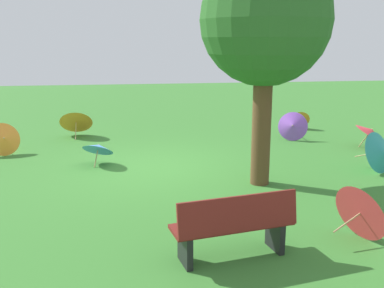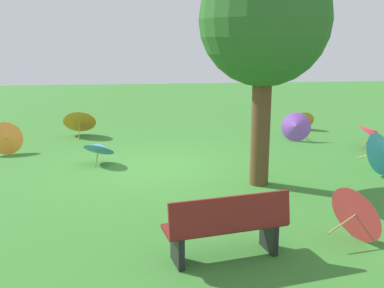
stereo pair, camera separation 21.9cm
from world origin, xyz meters
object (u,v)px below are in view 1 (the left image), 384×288
(shade_tree, at_px, (265,22))
(parasol_orange_3, at_px, (299,119))
(parasol_blue_1, at_px, (98,148))
(parasol_red_2, at_px, (364,211))
(parasol_orange_2, at_px, (76,120))
(parasol_red_1, at_px, (371,131))
(parasol_teal_0, at_px, (381,152))
(park_bench, at_px, (234,225))
(parasol_orange_0, at_px, (3,139))
(parasol_purple_0, at_px, (293,126))

(shade_tree, bearing_deg, parasol_orange_3, -119.41)
(parasol_blue_1, relative_size, parasol_red_2, 0.96)
(parasol_orange_2, distance_m, parasol_red_1, 8.28)
(parasol_red_1, height_order, parasol_blue_1, parasol_red_1)
(parasol_red_1, height_order, parasol_red_2, parasol_red_2)
(parasol_orange_2, height_order, parasol_blue_1, parasol_orange_2)
(parasol_red_2, bearing_deg, parasol_teal_0, -125.10)
(park_bench, height_order, parasol_orange_0, park_bench)
(parasol_orange_2, relative_size, parasol_teal_0, 0.93)
(shade_tree, relative_size, parasol_red_2, 4.61)
(parasol_purple_0, bearing_deg, parasol_red_2, 77.34)
(parasol_orange_2, distance_m, parasol_teal_0, 8.34)
(parasol_orange_2, distance_m, parasol_orange_3, 7.01)
(parasol_teal_0, bearing_deg, parasol_purple_0, -77.94)
(shade_tree, bearing_deg, parasol_orange_0, -29.02)
(park_bench, bearing_deg, parasol_orange_3, -117.28)
(park_bench, distance_m, parasol_blue_1, 5.20)
(parasol_orange_0, xyz_separation_m, parasol_red_2, (-6.28, 5.76, 0.01))
(parasol_purple_0, xyz_separation_m, parasol_orange_3, (-0.87, -1.66, -0.10))
(parasol_red_1, height_order, parasol_teal_0, parasol_teal_0)
(shade_tree, xyz_separation_m, parasol_teal_0, (-2.79, -0.33, -2.65))
(parasol_purple_0, height_order, parasol_red_2, parasol_red_2)
(parasol_orange_2, xyz_separation_m, parasol_orange_3, (-7.01, -0.14, -0.17))
(parasol_orange_0, distance_m, parasol_teal_0, 8.83)
(park_bench, height_order, parasol_purple_0, park_bench)
(parasol_orange_2, xyz_separation_m, parasol_teal_0, (-6.83, 4.78, -0.03))
(shade_tree, distance_m, parasol_orange_3, 6.64)
(shade_tree, distance_m, parasol_teal_0, 3.86)
(parasol_orange_3, bearing_deg, parasol_teal_0, 87.95)
(parasol_orange_3, bearing_deg, parasol_red_2, 73.94)
(park_bench, relative_size, shade_tree, 0.38)
(parasol_purple_0, bearing_deg, parasol_blue_1, 18.09)
(parasol_red_1, height_order, parasol_orange_3, parasol_red_1)
(parasol_purple_0, height_order, parasol_blue_1, parasol_purple_0)
(shade_tree, xyz_separation_m, parasol_purple_0, (-2.09, -3.60, -2.68))
(parasol_red_1, distance_m, parasol_orange_3, 2.93)
(park_bench, relative_size, parasol_red_2, 1.75)
(park_bench, bearing_deg, parasol_red_1, -133.13)
(parasol_purple_0, xyz_separation_m, parasol_red_1, (-1.70, 1.15, 0.02))
(parasol_orange_2, distance_m, parasol_blue_1, 3.36)
(parasol_red_2, bearing_deg, parasol_orange_3, -106.06)
(parasol_blue_1, height_order, parasol_teal_0, parasol_teal_0)
(parasol_blue_1, bearing_deg, parasol_orange_0, -27.76)
(parasol_purple_0, height_order, parasol_teal_0, parasol_teal_0)
(park_bench, xyz_separation_m, parasol_orange_2, (2.77, -8.07, 0.02))
(parasol_orange_3, xyz_separation_m, parasol_red_2, (2.28, 7.91, 0.11))
(park_bench, bearing_deg, parasol_orange_2, -71.02)
(shade_tree, xyz_separation_m, parasol_orange_3, (-2.96, -5.25, -2.78))
(parasol_blue_1, bearing_deg, parasol_teal_0, 165.76)
(parasol_purple_0, relative_size, parasol_red_2, 0.99)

